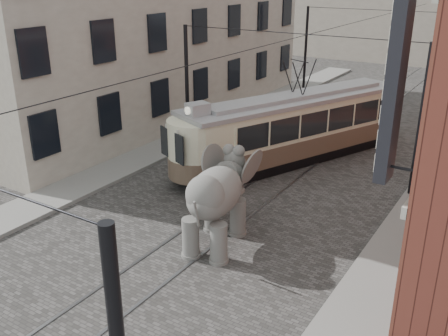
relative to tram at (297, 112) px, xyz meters
The scene contains 8 objects.
ground 7.62m from the tram, 87.02° to the right, with size 120.00×120.00×0.00m, color #484542.
tram_rails 7.61m from the tram, 87.02° to the right, with size 1.54×80.00×0.02m, color slate, non-canonical shape.
sidewalk_right 9.91m from the tram, 48.62° to the right, with size 2.00×60.00×0.15m, color slate.
sidewalk_left 9.75m from the tram, 130.23° to the right, with size 2.00×60.00×0.15m, color slate.
stucco_building 11.29m from the tram, 165.42° to the left, with size 7.00×24.00×10.00m, color gray.
catenary 2.34m from the tram, 85.48° to the right, with size 11.00×30.20×6.00m, color black, non-canonical shape.
tram is the anchor object (origin of this frame).
elephant 8.59m from the tram, 82.48° to the right, with size 2.60×4.72×2.89m, color #5F5C57, non-canonical shape.
Camera 1 is at (8.66, -13.21, 8.42)m, focal length 40.38 mm.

